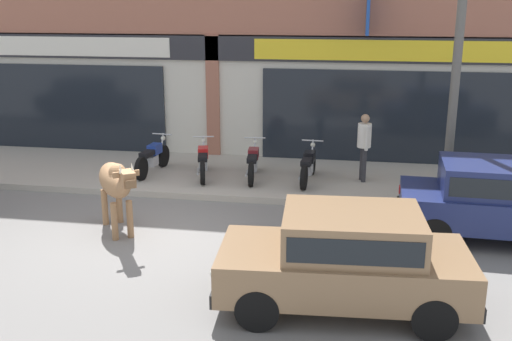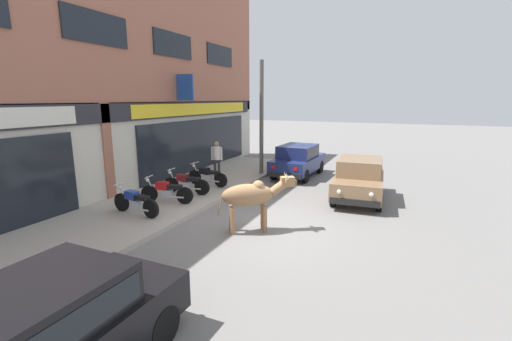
% 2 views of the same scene
% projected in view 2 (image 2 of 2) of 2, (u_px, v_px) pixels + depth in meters
% --- Properties ---
extents(ground_plane, '(90.00, 90.00, 0.00)m').
position_uv_depth(ground_plane, '(263.00, 225.00, 9.72)').
color(ground_plane, slate).
extents(sidewalk, '(19.00, 3.56, 0.15)m').
position_uv_depth(sidewalk, '(152.00, 205.00, 11.28)').
color(sidewalk, '#A8A093').
rests_on(sidewalk, ground).
extents(shop_building, '(23.00, 1.40, 9.55)m').
position_uv_depth(shop_building, '(94.00, 66.00, 11.17)').
color(shop_building, '#9E604C').
rests_on(shop_building, ground).
extents(cow, '(1.44, 1.86, 1.61)m').
position_uv_depth(cow, '(252.00, 195.00, 9.10)').
color(cow, '#936B47').
rests_on(cow, ground).
extents(car_0, '(3.69, 1.82, 1.46)m').
position_uv_depth(car_0, '(359.00, 177.00, 12.12)').
color(car_0, black).
rests_on(car_0, ground).
extents(car_1, '(3.63, 1.65, 1.46)m').
position_uv_depth(car_1, '(46.00, 331.00, 4.08)').
color(car_1, black).
rests_on(car_1, ground).
extents(car_2, '(3.67, 1.75, 1.46)m').
position_uv_depth(car_2, '(298.00, 159.00, 15.70)').
color(car_2, black).
rests_on(car_2, ground).
extents(motorcycle_0, '(0.53, 1.81, 0.88)m').
position_uv_depth(motorcycle_0, '(135.00, 202.00, 10.12)').
color(motorcycle_0, black).
rests_on(motorcycle_0, sidewalk).
extents(motorcycle_1, '(0.65, 1.79, 0.88)m').
position_uv_depth(motorcycle_1, '(167.00, 191.00, 11.25)').
color(motorcycle_1, black).
rests_on(motorcycle_1, sidewalk).
extents(motorcycle_2, '(0.52, 1.81, 0.88)m').
position_uv_depth(motorcycle_2, '(186.00, 183.00, 12.36)').
color(motorcycle_2, black).
rests_on(motorcycle_2, sidewalk).
extents(motorcycle_3, '(0.52, 1.81, 0.88)m').
position_uv_depth(motorcycle_3, '(207.00, 176.00, 13.52)').
color(motorcycle_3, black).
rests_on(motorcycle_3, sidewalk).
extents(pedestrian, '(0.32, 0.49, 1.60)m').
position_uv_depth(pedestrian, '(217.00, 156.00, 14.65)').
color(pedestrian, '#2D2D33').
rests_on(pedestrian, sidewalk).
extents(utility_pole, '(0.18, 0.18, 5.04)m').
position_uv_depth(utility_pole, '(262.00, 118.00, 15.32)').
color(utility_pole, '#595651').
rests_on(utility_pole, sidewalk).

